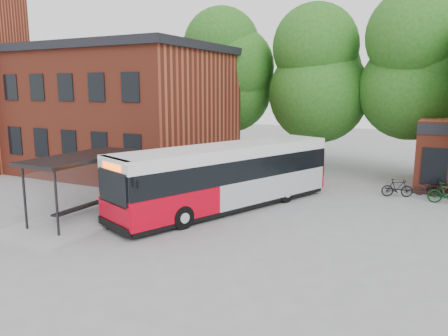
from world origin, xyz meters
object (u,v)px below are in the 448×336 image
at_px(city_bus, 227,177).
at_px(bus_shelter, 84,187).
at_px(bicycle_3, 442,189).
at_px(bicycle_5, 447,194).
at_px(bicycle_1, 397,188).
at_px(bicycle_2, 431,188).

bearing_deg(city_bus, bus_shelter, -115.58).
relative_size(bicycle_3, bicycle_5, 0.82).
xyz_separation_m(bicycle_1, bicycle_5, (2.39, -0.43, 0.05)).
height_order(bicycle_3, bicycle_5, bicycle_5).
relative_size(bicycle_1, bicycle_3, 1.10).
height_order(bicycle_1, bicycle_3, bicycle_1).
distance_m(bus_shelter, bicycle_5, 17.57).
bearing_deg(bus_shelter, bicycle_2, 41.06).
distance_m(bicycle_2, bicycle_5, 1.63).
bearing_deg(city_bus, bicycle_1, 62.57).
relative_size(city_bus, bicycle_3, 8.20).
relative_size(bus_shelter, city_bus, 0.58).
distance_m(bus_shelter, bicycle_2, 17.85).
xyz_separation_m(bicycle_3, bicycle_5, (0.26, -1.36, 0.09)).
height_order(bus_shelter, bicycle_2, bus_shelter).
bearing_deg(bicycle_1, bus_shelter, 113.04).
bearing_deg(bicycle_2, bicycle_5, -156.35).
height_order(city_bus, bicycle_1, city_bus).
height_order(bicycle_1, bicycle_2, bicycle_1).
height_order(city_bus, bicycle_3, city_bus).
xyz_separation_m(bus_shelter, bicycle_2, (13.44, 11.70, -1.01)).
bearing_deg(bicycle_5, bicycle_3, 9.59).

